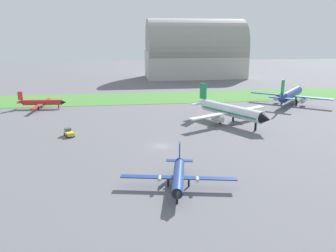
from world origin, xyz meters
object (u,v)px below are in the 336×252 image
(airplane_parked_jet_far, at_px, (290,94))
(airplane_taxiing_turboprop, at_px, (41,102))
(airplane_midfield_jet, at_px, (230,111))
(airplane_foreground_turboprop, at_px, (178,176))
(pushback_tug_near_gate, at_px, (69,133))

(airplane_parked_jet_far, relative_size, airplane_taxiing_turboprop, 1.20)
(airplane_midfield_jet, xyz_separation_m, airplane_foreground_turboprop, (-22.94, -42.32, -1.66))
(airplane_foreground_turboprop, relative_size, pushback_tug_near_gate, 4.96)
(airplane_midfield_jet, distance_m, pushback_tug_near_gate, 46.81)
(airplane_taxiing_turboprop, bearing_deg, pushback_tug_near_gate, -63.56)
(airplane_parked_jet_far, bearing_deg, airplane_foreground_turboprop, -178.22)
(airplane_midfield_jet, distance_m, airplane_foreground_turboprop, 48.16)
(airplane_foreground_turboprop, bearing_deg, pushback_tug_near_gate, -134.85)
(airplane_parked_jet_far, bearing_deg, pushback_tug_near_gate, 153.54)
(airplane_foreground_turboprop, bearing_deg, airplane_taxiing_turboprop, -140.78)
(airplane_midfield_jet, relative_size, airplane_parked_jet_far, 1.11)
(airplane_foreground_turboprop, height_order, airplane_parked_jet_far, airplane_parked_jet_far)
(airplane_midfield_jet, xyz_separation_m, airplane_parked_jet_far, (32.40, 24.98, 0.04))
(airplane_midfield_jet, relative_size, airplane_foreground_turboprop, 1.40)
(airplane_taxiing_turboprop, bearing_deg, airplane_foreground_turboprop, -57.38)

